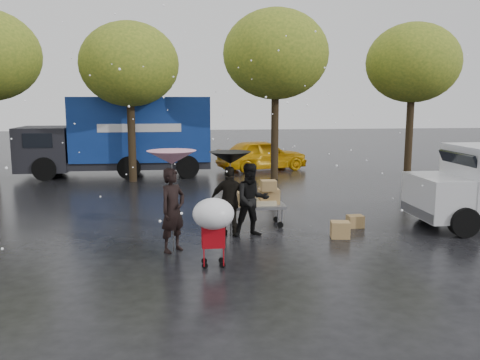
{
  "coord_description": "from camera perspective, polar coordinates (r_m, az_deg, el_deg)",
  "views": [
    {
      "loc": [
        -1.45,
        -11.34,
        3.44
      ],
      "look_at": [
        -0.03,
        1.0,
        1.43
      ],
      "focal_mm": 38.0,
      "sensor_mm": 36.0,
      "label": 1
    }
  ],
  "objects": [
    {
      "name": "umbrella_black",
      "position": [
        12.57,
        -1.12,
        2.5
      ],
      "size": [
        1.04,
        1.04,
        2.13
      ],
      "color": "#4C4C4C",
      "rests_on": "ground"
    },
    {
      "name": "vendor_cart",
      "position": [
        13.78,
        2.22,
        -2.19
      ],
      "size": [
        1.52,
        0.8,
        1.27
      ],
      "color": "slate",
      "rests_on": "ground"
    },
    {
      "name": "ground",
      "position": [
        11.93,
        0.69,
        -7.58
      ],
      "size": [
        90.0,
        90.0,
        0.0
      ],
      "primitive_type": "plane",
      "color": "black",
      "rests_on": "ground"
    },
    {
      "name": "blue_truck",
      "position": [
        23.3,
        -13.0,
        4.79
      ],
      "size": [
        8.3,
        2.6,
        3.5
      ],
      "color": "navy",
      "rests_on": "ground"
    },
    {
      "name": "yellow_taxi",
      "position": [
        24.55,
        2.5,
        2.85
      ],
      "size": [
        4.68,
        2.92,
        1.49
      ],
      "primitive_type": "imported",
      "rotation": [
        0.0,
        0.0,
        1.86
      ],
      "color": "#F3B10C",
      "rests_on": "ground"
    },
    {
      "name": "umbrella_pink",
      "position": [
        11.32,
        -7.68,
        2.51
      ],
      "size": [
        1.1,
        1.1,
        2.3
      ],
      "color": "#4C4C4C",
      "rests_on": "ground"
    },
    {
      "name": "tree_row",
      "position": [
        21.42,
        -4.03,
        13.38
      ],
      "size": [
        21.6,
        4.4,
        7.12
      ],
      "color": "black",
      "rests_on": "ground"
    },
    {
      "name": "person_pink",
      "position": [
        11.52,
        -7.56,
        -3.38
      ],
      "size": [
        0.81,
        0.81,
        1.91
      ],
      "primitive_type": "imported",
      "rotation": [
        0.0,
        0.0,
        0.79
      ],
      "color": "black",
      "rests_on": "ground"
    },
    {
      "name": "shopping_cart",
      "position": [
        10.25,
        -3.01,
        -4.23
      ],
      "size": [
        0.84,
        0.84,
        1.46
      ],
      "color": "#B20A13",
      "rests_on": "ground"
    },
    {
      "name": "person_black",
      "position": [
        12.74,
        -1.1,
        -2.4
      ],
      "size": [
        1.09,
        0.57,
        1.77
      ],
      "primitive_type": "imported",
      "rotation": [
        0.0,
        0.0,
        3.0
      ],
      "color": "black",
      "rests_on": "ground"
    },
    {
      "name": "person_middle",
      "position": [
        12.7,
        1.33,
        -2.26
      ],
      "size": [
        0.98,
        0.82,
        1.84
      ],
      "primitive_type": "imported",
      "rotation": [
        0.0,
        0.0,
        0.14
      ],
      "color": "black",
      "rests_on": "ground"
    },
    {
      "name": "box_ground_near",
      "position": [
        12.93,
        11.17,
        -5.49
      ],
      "size": [
        0.51,
        0.44,
        0.41
      ],
      "primitive_type": "cube",
      "rotation": [
        0.0,
        0.0,
        -0.17
      ],
      "color": "olive",
      "rests_on": "ground"
    },
    {
      "name": "box_ground_far",
      "position": [
        14.05,
        12.81,
        -4.55
      ],
      "size": [
        0.43,
        0.34,
        0.33
      ],
      "primitive_type": "cube",
      "rotation": [
        0.0,
        0.0,
        0.04
      ],
      "color": "olive",
      "rests_on": "ground"
    }
  ]
}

